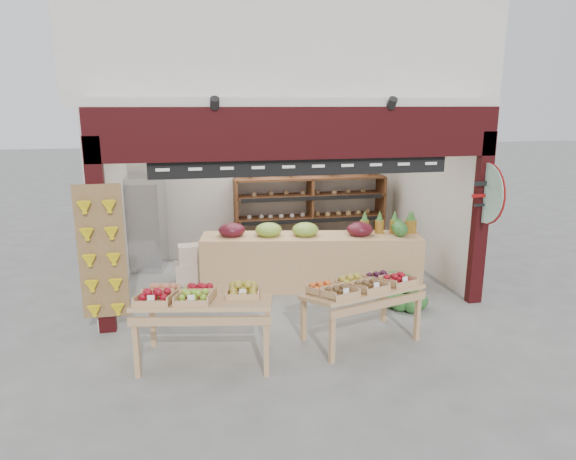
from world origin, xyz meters
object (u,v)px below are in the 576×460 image
(back_shelving, at_px, (310,201))
(mid_counter, at_px, (310,259))
(display_table_left, at_px, (196,299))
(display_table_right, at_px, (362,288))
(watermelon_pile, at_px, (403,295))
(refrigerator, at_px, (145,223))
(cardboard_stack, at_px, (202,268))

(back_shelving, bearing_deg, mid_counter, -103.39)
(mid_counter, bearing_deg, display_table_left, -131.44)
(display_table_right, distance_m, watermelon_pile, 1.48)
(back_shelving, relative_size, display_table_left, 1.78)
(mid_counter, relative_size, display_table_left, 2.16)
(refrigerator, xyz_separation_m, display_table_left, (0.84, -3.80, -0.09))
(refrigerator, height_order, cardboard_stack, refrigerator)
(refrigerator, xyz_separation_m, cardboard_stack, (1.00, -0.95, -0.63))
(display_table_right, height_order, watermelon_pile, display_table_right)
(display_table_left, bearing_deg, back_shelving, 59.62)
(display_table_left, bearing_deg, watermelon_pile, 18.78)
(back_shelving, distance_m, display_table_left, 4.72)
(refrigerator, xyz_separation_m, watermelon_pile, (3.97, -2.74, -0.67))
(display_table_right, bearing_deg, mid_counter, 94.71)
(watermelon_pile, bearing_deg, display_table_left, -161.22)
(back_shelving, relative_size, refrigerator, 1.74)
(cardboard_stack, xyz_separation_m, display_table_right, (1.95, -2.74, 0.48))
(back_shelving, xyz_separation_m, refrigerator, (-3.23, -0.26, -0.25))
(back_shelving, bearing_deg, refrigerator, -175.41)
(refrigerator, bearing_deg, mid_counter, -19.79)
(refrigerator, relative_size, watermelon_pile, 2.52)
(display_table_left, bearing_deg, refrigerator, 102.53)
(refrigerator, height_order, mid_counter, refrigerator)
(display_table_left, height_order, display_table_right, display_table_left)
(display_table_right, relative_size, watermelon_pile, 2.32)
(display_table_right, xyz_separation_m, watermelon_pile, (1.01, 0.95, -0.53))
(back_shelving, xyz_separation_m, display_table_left, (-2.38, -4.06, -0.34))
(display_table_left, distance_m, watermelon_pile, 3.35)
(watermelon_pile, bearing_deg, refrigerator, 145.36)
(cardboard_stack, height_order, display_table_right, display_table_right)
(back_shelving, distance_m, watermelon_pile, 3.23)
(refrigerator, relative_size, display_table_left, 1.02)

